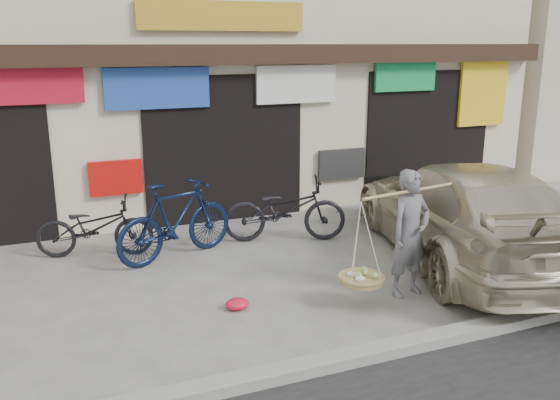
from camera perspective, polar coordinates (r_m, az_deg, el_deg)
name	(u,v)px	position (r m, az deg, el deg)	size (l,w,h in m)	color
ground	(303,287)	(8.24, 2.25, -8.37)	(70.00, 70.00, 0.00)	gray
kerb	(381,351)	(6.63, 9.69, -14.11)	(70.00, 0.25, 0.12)	gray
shophouse_block	(183,33)	(13.66, -9.31, 15.55)	(14.00, 6.32, 7.00)	beige
street_vendor	(410,238)	(7.93, 12.38, -3.61)	(2.14, 0.83, 1.69)	slate
bike_0	(95,227)	(9.68, -17.41, -2.51)	(0.62, 1.79, 0.94)	black
bike_1	(176,220)	(9.23, -9.99, -1.93)	(0.58, 2.04, 1.23)	#0E1935
bike_2	(285,210)	(9.93, 0.45, -0.94)	(0.72, 2.05, 1.08)	black
suv	(463,211)	(9.48, 17.20, -1.04)	(3.36, 5.59, 1.52)	beige
red_bag	(237,304)	(7.59, -4.13, -9.94)	(0.31, 0.25, 0.14)	red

